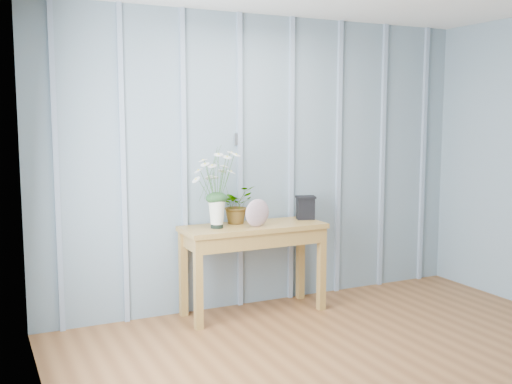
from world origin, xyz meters
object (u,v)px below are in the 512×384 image
sideboard (253,238)px  carved_box (305,207)px  daisy_vase (217,179)px  felt_disc_vessel (257,213)px

sideboard → carved_box: size_ratio=5.89×
sideboard → daisy_vase: bearing=-179.5°
daisy_vase → felt_disc_vessel: 0.43m
daisy_vase → carved_box: 0.91m
sideboard → carved_box: bearing=6.1°
daisy_vase → sideboard: bearing=0.5°
daisy_vase → felt_disc_vessel: daisy_vase is taller
daisy_vase → carved_box: size_ratio=3.08×
felt_disc_vessel → carved_box: (0.54, 0.15, -0.01)m
sideboard → felt_disc_vessel: size_ratio=5.26×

